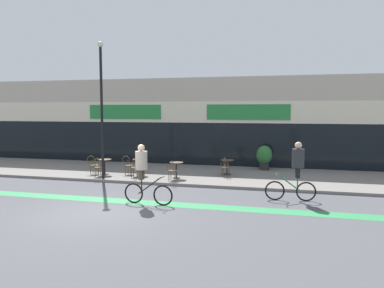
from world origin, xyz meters
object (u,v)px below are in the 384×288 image
lamp_post (102,102)px  cyclist_1 (143,171)px  bistro_table_2 (176,167)px  cafe_chair_2_near (172,169)px  cafe_chair_3_near (225,166)px  bistro_table_3 (227,164)px  cyclist_0 (296,167)px  bistro_table_1 (140,164)px  cafe_chair_1_side (128,164)px  bistro_table_0 (105,164)px  cafe_chair_0_side (93,164)px  cafe_chair_1_near (135,166)px  planter_pot (264,156)px  cafe_chair_0_near (98,166)px

lamp_post → cyclist_1: 5.43m
bistro_table_2 → lamp_post: lamp_post is taller
cafe_chair_2_near → cafe_chair_3_near: 2.64m
bistro_table_3 → cyclist_1: size_ratio=0.34×
cafe_chair_3_near → cyclist_0: bearing=-136.5°
bistro_table_1 → cafe_chair_1_side: size_ratio=0.85×
bistro_table_0 → cafe_chair_0_side: 0.63m
cyclist_1 → bistro_table_1: bearing=118.1°
bistro_table_1 → cyclist_1: cyclist_1 is taller
bistro_table_2 → cafe_chair_1_near: cafe_chair_1_near is taller
cafe_chair_0_side → cyclist_0: bearing=-21.3°
bistro_table_3 → planter_pot: bearing=48.9°
bistro_table_1 → cafe_chair_3_near: size_ratio=0.85×
cafe_chair_3_near → bistro_table_1: bearing=100.6°
bistro_table_1 → cafe_chair_1_near: size_ratio=0.85×
planter_pot → cyclist_0: size_ratio=0.60×
bistro_table_0 → cafe_chair_0_side: bearing=-179.3°
bistro_table_1 → cafe_chair_1_near: (0.01, -0.63, -0.03)m
cyclist_0 → cyclist_1: 5.37m
lamp_post → cyclist_0: lamp_post is taller
cafe_chair_1_near → cyclist_1: bearing=-159.0°
cafe_chair_2_near → cafe_chair_0_near: bearing=90.2°
cafe_chair_1_near → cafe_chair_1_side: 0.89m
bistro_table_1 → lamp_post: size_ratio=0.12×
bistro_table_3 → cafe_chair_0_near: size_ratio=0.79×
bistro_table_3 → cyclist_1: 6.29m
bistro_table_1 → cafe_chair_1_side: (-0.63, 0.01, -0.03)m
cyclist_0 → cafe_chair_1_side: bearing=-26.6°
cafe_chair_0_near → lamp_post: lamp_post is taller
bistro_table_3 → cafe_chair_2_near: bearing=-133.0°
bistro_table_2 → cafe_chair_1_side: 2.62m
bistro_table_3 → lamp_post: (-5.32, -2.48, 2.99)m
cafe_chair_1_side → lamp_post: size_ratio=0.15×
cafe_chair_1_side → cafe_chair_3_near: size_ratio=1.00×
cafe_chair_0_near → planter_pot: planter_pot is taller
bistro_table_3 → cafe_chair_0_near: bearing=-159.2°
bistro_table_0 → bistro_table_1: bistro_table_1 is taller
bistro_table_3 → cyclist_0: 5.27m
cafe_chair_0_near → cafe_chair_1_side: (1.05, 0.97, 0.00)m
planter_pot → cyclist_1: bearing=-114.6°
bistro_table_2 → cyclist_0: bearing=-26.4°
bistro_table_0 → bistro_table_1: (1.68, 0.33, 0.01)m
cafe_chair_1_side → planter_pot: size_ratio=0.71×
bistro_table_2 → planter_pot: size_ratio=0.58×
bistro_table_1 → cyclist_1: size_ratio=0.37×
planter_pot → cyclist_0: (1.47, -6.09, 0.39)m
cafe_chair_2_near → lamp_post: (-3.24, -0.24, 2.97)m
bistro_table_2 → planter_pot: 5.13m
bistro_table_2 → cafe_chair_1_side: bearing=171.1°
cafe_chair_0_near → planter_pot: bearing=-59.5°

